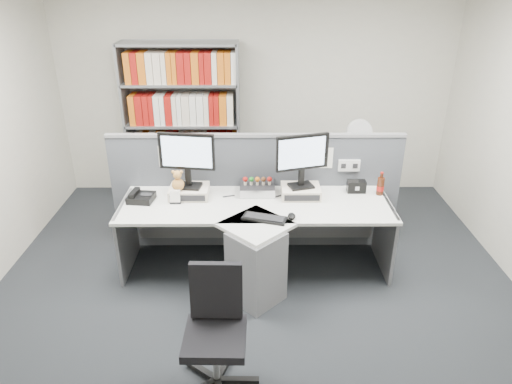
{
  "coord_description": "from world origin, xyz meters",
  "views": [
    {
      "loc": [
        -0.02,
        -3.17,
        2.73
      ],
      "look_at": [
        0.0,
        0.65,
        0.92
      ],
      "focal_mm": 32.65,
      "sensor_mm": 36.0,
      "label": 1
    }
  ],
  "objects_px": {
    "desk_calendar": "(175,198)",
    "cola_bottle": "(380,186)",
    "monitor_left": "(187,156)",
    "desk_phone": "(141,197)",
    "mouse": "(292,216)",
    "desk_fan": "(359,135)",
    "desk": "(256,239)",
    "keyboard": "(265,218)",
    "desktop_pc": "(257,188)",
    "office_chair": "(216,326)",
    "speaker": "(356,186)",
    "shelving_unit": "(183,127)",
    "monitor_right": "(302,157)",
    "filing_cabinet": "(353,187)"
  },
  "relations": [
    {
      "from": "monitor_left",
      "to": "desk_calendar",
      "type": "xyz_separation_m",
      "value": [
        -0.11,
        -0.14,
        -0.37
      ]
    },
    {
      "from": "monitor_left",
      "to": "desktop_pc",
      "type": "height_order",
      "value": "monitor_left"
    },
    {
      "from": "desk_fan",
      "to": "desk",
      "type": "bearing_deg",
      "value": -130.62
    },
    {
      "from": "monitor_right",
      "to": "shelving_unit",
      "type": "relative_size",
      "value": 0.27
    },
    {
      "from": "desk_phone",
      "to": "desk_fan",
      "type": "distance_m",
      "value": 2.58
    },
    {
      "from": "keyboard",
      "to": "desk_calendar",
      "type": "xyz_separation_m",
      "value": [
        -0.85,
        0.34,
        0.04
      ]
    },
    {
      "from": "desk_calendar",
      "to": "cola_bottle",
      "type": "xyz_separation_m",
      "value": [
        2.01,
        0.18,
        0.04
      ]
    },
    {
      "from": "monitor_left",
      "to": "desk_calendar",
      "type": "height_order",
      "value": "monitor_left"
    },
    {
      "from": "keyboard",
      "to": "desk_fan",
      "type": "relative_size",
      "value": 0.84
    },
    {
      "from": "desk_calendar",
      "to": "desk_fan",
      "type": "xyz_separation_m",
      "value": [
        1.97,
        1.16,
        0.24
      ]
    },
    {
      "from": "keyboard",
      "to": "desk_calendar",
      "type": "distance_m",
      "value": 0.91
    },
    {
      "from": "cola_bottle",
      "to": "office_chair",
      "type": "bearing_deg",
      "value": -133.02
    },
    {
      "from": "mouse",
      "to": "desk_fan",
      "type": "relative_size",
      "value": 0.22
    },
    {
      "from": "monitor_right",
      "to": "cola_bottle",
      "type": "distance_m",
      "value": 0.86
    },
    {
      "from": "desk",
      "to": "keyboard",
      "type": "relative_size",
      "value": 6.14
    },
    {
      "from": "speaker",
      "to": "desktop_pc",
      "type": "bearing_deg",
      "value": -179.58
    },
    {
      "from": "cola_bottle",
      "to": "shelving_unit",
      "type": "distance_m",
      "value": 2.58
    },
    {
      "from": "desk_phone",
      "to": "cola_bottle",
      "type": "bearing_deg",
      "value": 3.18
    },
    {
      "from": "speaker",
      "to": "cola_bottle",
      "type": "height_order",
      "value": "cola_bottle"
    },
    {
      "from": "desk_calendar",
      "to": "desktop_pc",
      "type": "bearing_deg",
      "value": 16.23
    },
    {
      "from": "keyboard",
      "to": "cola_bottle",
      "type": "distance_m",
      "value": 1.27
    },
    {
      "from": "desk",
      "to": "office_chair",
      "type": "bearing_deg",
      "value": -103.36
    },
    {
      "from": "desk_phone",
      "to": "office_chair",
      "type": "height_order",
      "value": "office_chair"
    },
    {
      "from": "desk",
      "to": "mouse",
      "type": "distance_m",
      "value": 0.44
    },
    {
      "from": "desktop_pc",
      "to": "speaker",
      "type": "bearing_deg",
      "value": 0.42
    },
    {
      "from": "filing_cabinet",
      "to": "desktop_pc",
      "type": "bearing_deg",
      "value": -141.84
    },
    {
      "from": "desk_calendar",
      "to": "cola_bottle",
      "type": "bearing_deg",
      "value": 5.0
    },
    {
      "from": "mouse",
      "to": "shelving_unit",
      "type": "relative_size",
      "value": 0.06
    },
    {
      "from": "shelving_unit",
      "to": "desk_fan",
      "type": "distance_m",
      "value": 2.15
    },
    {
      "from": "mouse",
      "to": "filing_cabinet",
      "type": "xyz_separation_m",
      "value": [
        0.88,
        1.48,
        -0.39
      ]
    },
    {
      "from": "mouse",
      "to": "office_chair",
      "type": "distance_m",
      "value": 1.32
    },
    {
      "from": "desktop_pc",
      "to": "desk_fan",
      "type": "distance_m",
      "value": 1.53
    },
    {
      "from": "desktop_pc",
      "to": "desk_calendar",
      "type": "height_order",
      "value": "desk_calendar"
    },
    {
      "from": "desk_calendar",
      "to": "keyboard",
      "type": "bearing_deg",
      "value": -21.78
    },
    {
      "from": "desk",
      "to": "cola_bottle",
      "type": "bearing_deg",
      "value": 18.59
    },
    {
      "from": "keyboard",
      "to": "mouse",
      "type": "distance_m",
      "value": 0.25
    },
    {
      "from": "desktop_pc",
      "to": "cola_bottle",
      "type": "height_order",
      "value": "cola_bottle"
    },
    {
      "from": "keyboard",
      "to": "cola_bottle",
      "type": "xyz_separation_m",
      "value": [
        1.16,
        0.51,
        0.08
      ]
    },
    {
      "from": "mouse",
      "to": "desk_calendar",
      "type": "distance_m",
      "value": 1.14
    },
    {
      "from": "keyboard",
      "to": "cola_bottle",
      "type": "height_order",
      "value": "cola_bottle"
    },
    {
      "from": "desk_calendar",
      "to": "office_chair",
      "type": "height_order",
      "value": "office_chair"
    },
    {
      "from": "speaker",
      "to": "monitor_right",
      "type": "bearing_deg",
      "value": -170.77
    },
    {
      "from": "monitor_left",
      "to": "desk_phone",
      "type": "relative_size",
      "value": 2.1
    },
    {
      "from": "desk_calendar",
      "to": "shelving_unit",
      "type": "bearing_deg",
      "value": 94.55
    },
    {
      "from": "desk_phone",
      "to": "shelving_unit",
      "type": "relative_size",
      "value": 0.13
    },
    {
      "from": "desktop_pc",
      "to": "shelving_unit",
      "type": "height_order",
      "value": "shelving_unit"
    },
    {
      "from": "desk",
      "to": "keyboard",
      "type": "bearing_deg",
      "value": -52.61
    },
    {
      "from": "mouse",
      "to": "desk_calendar",
      "type": "relative_size",
      "value": 0.86
    },
    {
      "from": "desktop_pc",
      "to": "shelving_unit",
      "type": "relative_size",
      "value": 0.17
    },
    {
      "from": "monitor_left",
      "to": "monitor_right",
      "type": "xyz_separation_m",
      "value": [
        1.1,
        0.0,
        -0.01
      ]
    }
  ]
}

